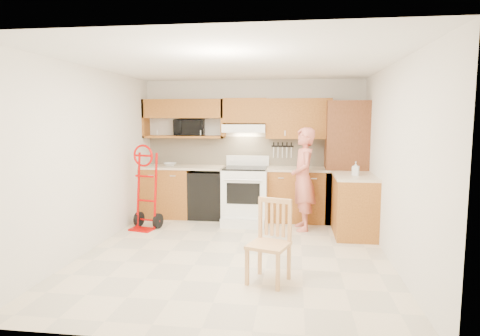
% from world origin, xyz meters
% --- Properties ---
extents(floor, '(4.00, 4.50, 0.02)m').
position_xyz_m(floor, '(0.00, 0.00, -0.01)').
color(floor, beige).
rests_on(floor, ground).
extents(ceiling, '(4.00, 4.50, 0.02)m').
position_xyz_m(ceiling, '(0.00, 0.00, 2.51)').
color(ceiling, white).
rests_on(ceiling, ground).
extents(wall_back, '(4.00, 0.02, 2.50)m').
position_xyz_m(wall_back, '(0.00, 2.26, 1.25)').
color(wall_back, silver).
rests_on(wall_back, ground).
extents(wall_front, '(4.00, 0.02, 2.50)m').
position_xyz_m(wall_front, '(0.00, -2.26, 1.25)').
color(wall_front, silver).
rests_on(wall_front, ground).
extents(wall_left, '(0.02, 4.50, 2.50)m').
position_xyz_m(wall_left, '(-2.01, 0.00, 1.25)').
color(wall_left, silver).
rests_on(wall_left, ground).
extents(wall_right, '(0.02, 4.50, 2.50)m').
position_xyz_m(wall_right, '(2.01, 0.00, 1.25)').
color(wall_right, silver).
rests_on(wall_right, ground).
extents(backsplash, '(3.92, 0.03, 0.55)m').
position_xyz_m(backsplash, '(0.00, 2.23, 1.20)').
color(backsplash, beige).
rests_on(backsplash, wall_back).
extents(lower_cab_left, '(0.90, 0.60, 0.90)m').
position_xyz_m(lower_cab_left, '(-1.55, 1.95, 0.45)').
color(lower_cab_left, '#AE6723').
rests_on(lower_cab_left, ground).
extents(dishwasher, '(0.60, 0.60, 0.85)m').
position_xyz_m(dishwasher, '(-0.80, 1.95, 0.42)').
color(dishwasher, black).
rests_on(dishwasher, ground).
extents(lower_cab_right, '(1.14, 0.60, 0.90)m').
position_xyz_m(lower_cab_right, '(0.83, 1.95, 0.45)').
color(lower_cab_right, '#AE6723').
rests_on(lower_cab_right, ground).
extents(countertop_left, '(1.50, 0.63, 0.04)m').
position_xyz_m(countertop_left, '(-1.25, 1.95, 0.92)').
color(countertop_left, beige).
rests_on(countertop_left, lower_cab_left).
extents(countertop_right, '(1.14, 0.63, 0.04)m').
position_xyz_m(countertop_right, '(0.83, 1.95, 0.92)').
color(countertop_right, beige).
rests_on(countertop_right, lower_cab_right).
extents(cab_return_right, '(0.60, 1.00, 0.90)m').
position_xyz_m(cab_return_right, '(1.70, 1.15, 0.45)').
color(cab_return_right, '#AE6723').
rests_on(cab_return_right, ground).
extents(countertop_return, '(0.63, 1.00, 0.04)m').
position_xyz_m(countertop_return, '(1.70, 1.15, 0.92)').
color(countertop_return, beige).
rests_on(countertop_return, cab_return_right).
extents(pantry_tall, '(0.70, 0.60, 2.10)m').
position_xyz_m(pantry_tall, '(1.65, 1.95, 1.05)').
color(pantry_tall, brown).
rests_on(pantry_tall, ground).
extents(upper_cab_left, '(1.50, 0.33, 0.34)m').
position_xyz_m(upper_cab_left, '(-1.25, 2.08, 1.98)').
color(upper_cab_left, '#AE6723').
rests_on(upper_cab_left, wall_back).
extents(upper_shelf_mw, '(1.50, 0.33, 0.04)m').
position_xyz_m(upper_shelf_mw, '(-1.25, 2.08, 1.47)').
color(upper_shelf_mw, '#AE6723').
rests_on(upper_shelf_mw, wall_back).
extents(upper_cab_center, '(0.76, 0.33, 0.44)m').
position_xyz_m(upper_cab_center, '(-0.12, 2.08, 1.94)').
color(upper_cab_center, '#AE6723').
rests_on(upper_cab_center, wall_back).
extents(upper_cab_right, '(1.14, 0.33, 0.70)m').
position_xyz_m(upper_cab_right, '(0.83, 2.08, 1.80)').
color(upper_cab_right, '#AE6723').
rests_on(upper_cab_right, wall_back).
extents(range_hood, '(0.76, 0.46, 0.14)m').
position_xyz_m(range_hood, '(-0.12, 2.02, 1.63)').
color(range_hood, white).
rests_on(range_hood, wall_back).
extents(knife_strip, '(0.40, 0.05, 0.29)m').
position_xyz_m(knife_strip, '(0.55, 2.21, 1.24)').
color(knife_strip, black).
rests_on(knife_strip, backsplash).
extents(microwave, '(0.58, 0.43, 0.30)m').
position_xyz_m(microwave, '(-1.15, 2.08, 1.64)').
color(microwave, black).
rests_on(microwave, upper_shelf_mw).
extents(range, '(0.77, 1.01, 1.14)m').
position_xyz_m(range, '(-0.07, 1.68, 0.57)').
color(range, white).
rests_on(range, ground).
extents(person, '(0.49, 0.66, 1.66)m').
position_xyz_m(person, '(0.92, 1.35, 0.83)').
color(person, '#D16B5A').
rests_on(person, ground).
extents(hand_truck, '(0.58, 0.55, 1.25)m').
position_xyz_m(hand_truck, '(-1.65, 1.04, 0.63)').
color(hand_truck, '#BE0603').
rests_on(hand_truck, ground).
extents(dining_chair, '(0.53, 0.55, 0.92)m').
position_xyz_m(dining_chair, '(0.51, -0.91, 0.46)').
color(dining_chair, tan).
rests_on(dining_chair, ground).
extents(soap_bottle, '(0.12, 0.12, 0.21)m').
position_xyz_m(soap_bottle, '(1.70, 1.11, 1.05)').
color(soap_bottle, white).
rests_on(soap_bottle, countertop_return).
extents(bowl, '(0.26, 0.26, 0.06)m').
position_xyz_m(bowl, '(-1.49, 1.95, 0.97)').
color(bowl, white).
rests_on(bowl, countertop_left).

